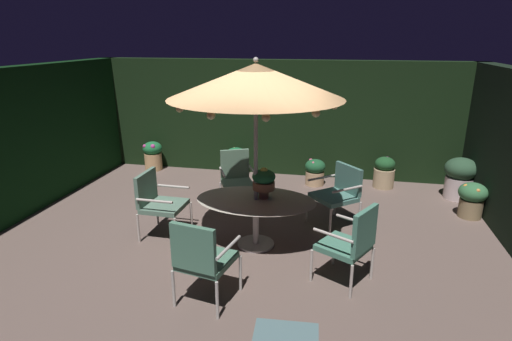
% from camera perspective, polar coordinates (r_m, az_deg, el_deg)
% --- Properties ---
extents(ground_plane, '(8.14, 7.02, 0.02)m').
position_cam_1_polar(ground_plane, '(6.35, -1.80, -9.51)').
color(ground_plane, brown).
extents(hedge_backdrop_rear, '(8.14, 0.30, 2.46)m').
position_cam_1_polar(hedge_backdrop_rear, '(9.09, 3.10, 7.23)').
color(hedge_backdrop_rear, black).
rests_on(hedge_backdrop_rear, ground_plane).
extents(hedge_backdrop_left, '(0.30, 7.02, 2.46)m').
position_cam_1_polar(hedge_backdrop_left, '(7.77, -31.28, 2.78)').
color(hedge_backdrop_left, black).
rests_on(hedge_backdrop_left, ground_plane).
extents(patio_dining_table, '(1.72, 1.13, 0.72)m').
position_cam_1_polar(patio_dining_table, '(5.94, -0.03, -5.07)').
color(patio_dining_table, '#B5ADAB').
rests_on(patio_dining_table, ground_plane).
extents(patio_umbrella, '(2.33, 2.33, 2.67)m').
position_cam_1_polar(patio_umbrella, '(5.49, -0.03, 12.14)').
color(patio_umbrella, '#B8B2AD').
rests_on(patio_umbrella, ground_plane).
extents(centerpiece_planter, '(0.33, 0.33, 0.45)m').
position_cam_1_polar(centerpiece_planter, '(5.84, 1.08, -1.35)').
color(centerpiece_planter, '#A36548').
rests_on(centerpiece_planter, patio_dining_table).
extents(patio_chair_north, '(0.78, 0.77, 1.03)m').
position_cam_1_polar(patio_chair_north, '(5.17, 13.02, -9.36)').
color(patio_chair_north, '#BAAFA6').
rests_on(patio_chair_north, ground_plane).
extents(patio_chair_northeast, '(0.88, 0.89, 0.96)m').
position_cam_1_polar(patio_chair_northeast, '(6.76, 11.32, -2.75)').
color(patio_chair_northeast, '#BCB1AA').
rests_on(patio_chair_northeast, ground_plane).
extents(patio_chair_east, '(0.75, 0.76, 1.00)m').
position_cam_1_polar(patio_chair_east, '(7.34, -2.70, -0.77)').
color(patio_chair_east, '#BBB0AA').
rests_on(patio_chair_east, ground_plane).
extents(patio_chair_southeast, '(0.64, 0.67, 0.99)m').
position_cam_1_polar(patio_chair_southeast, '(6.44, -13.36, -3.89)').
color(patio_chair_southeast, '#BBB0A7').
rests_on(patio_chair_southeast, ground_plane).
extents(patio_chair_south, '(0.69, 0.72, 1.05)m').
position_cam_1_polar(patio_chair_south, '(4.71, -7.44, -11.65)').
color(patio_chair_south, '#B2ADA6').
rests_on(patio_chair_south, ground_plane).
extents(potted_plant_back_center, '(0.43, 0.43, 0.66)m').
position_cam_1_polar(potted_plant_back_center, '(9.73, -13.99, 2.11)').
color(potted_plant_back_center, tan).
rests_on(potted_plant_back_center, ground_plane).
extents(potted_plant_left_far, '(0.46, 0.46, 0.60)m').
position_cam_1_polar(potted_plant_left_far, '(7.84, 27.55, -3.42)').
color(potted_plant_left_far, '#88714F').
rests_on(potted_plant_left_far, ground_plane).
extents(potted_plant_back_left, '(0.49, 0.49, 0.62)m').
position_cam_1_polar(potted_plant_back_left, '(9.07, -2.76, 1.32)').
color(potted_plant_back_left, tan).
rests_on(potted_plant_back_left, ground_plane).
extents(potted_plant_back_right, '(0.41, 0.41, 0.54)m').
position_cam_1_polar(potted_plant_back_right, '(8.58, 8.11, -0.12)').
color(potted_plant_back_right, tan).
rests_on(potted_plant_back_right, ground_plane).
extents(potted_plant_left_near, '(0.59, 0.59, 0.79)m').
position_cam_1_polar(potted_plant_left_near, '(8.62, 26.25, -0.79)').
color(potted_plant_left_near, beige).
rests_on(potted_plant_left_near, ground_plane).
extents(potted_plant_right_far, '(0.41, 0.41, 0.63)m').
position_cam_1_polar(potted_plant_right_far, '(8.73, 17.21, -0.21)').
color(potted_plant_right_far, tan).
rests_on(potted_plant_right_far, ground_plane).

